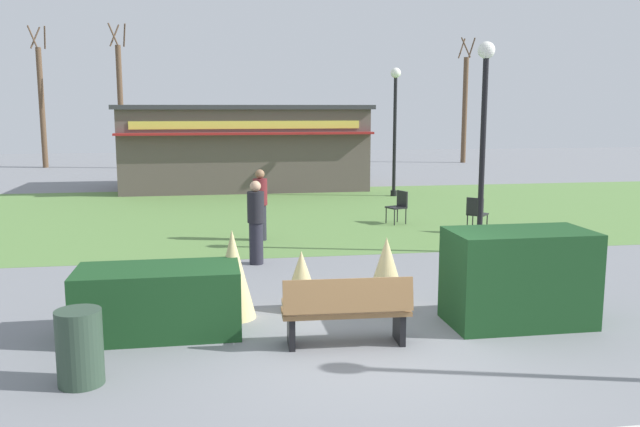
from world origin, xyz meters
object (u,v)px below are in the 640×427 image
object	(u,v)px
lamppost_mid	(484,123)
cafe_chair_east	(399,204)
parked_car_west_slot	(208,159)
tree_left_bg	(465,108)
park_bench	(347,311)
food_kiosk	(244,146)
lamppost_far	(395,117)
cafe_chair_west	(476,212)
tree_right_bg	(121,104)
person_strolling	(260,204)
tree_center_bg	(42,105)
trash_bin	(80,347)
person_standing	(256,222)

from	to	relation	value
lamppost_mid	cafe_chair_east	size ratio (longest dim) A/B	5.04
parked_car_west_slot	tree_left_bg	size ratio (longest dim) A/B	0.63
park_bench	lamppost_mid	world-z (taller)	lamppost_mid
park_bench	food_kiosk	world-z (taller)	food_kiosk
lamppost_far	food_kiosk	xyz separation A→B (m)	(-5.10, 3.36, -1.19)
cafe_chair_west	lamppost_far	bearing A→B (deg)	91.23
tree_left_bg	tree_right_bg	xyz separation A→B (m)	(-18.73, -0.36, 0.18)
lamppost_mid	tree_left_bg	xyz separation A→B (m)	(8.58, 22.74, 0.30)
person_strolling	tree_left_bg	bearing A→B (deg)	-91.61
tree_right_bg	parked_car_west_slot	bearing A→B (deg)	-36.28
food_kiosk	cafe_chair_west	size ratio (longest dim) A/B	10.58
cafe_chair_east	parked_car_west_slot	world-z (taller)	parked_car_west_slot
lamppost_far	cafe_chair_east	bearing A→B (deg)	-104.38
parked_car_west_slot	tree_right_bg	xyz separation A→B (m)	(-4.37, 3.20, 2.64)
lamppost_mid	cafe_chair_east	distance (m)	4.49
cafe_chair_east	parked_car_west_slot	bearing A→B (deg)	108.28
food_kiosk	tree_right_bg	world-z (taller)	tree_right_bg
food_kiosk	tree_center_bg	xyz separation A→B (m)	(-9.81, 10.56, 1.62)
trash_bin	parked_car_west_slot	bearing A→B (deg)	86.65
lamppost_far	park_bench	bearing A→B (deg)	-108.06
tree_left_bg	cafe_chair_east	bearing A→B (deg)	-116.12
park_bench	cafe_chair_west	xyz separation A→B (m)	(4.88, 7.42, 0.05)
food_kiosk	parked_car_west_slot	world-z (taller)	food_kiosk
tree_left_bg	tree_center_bg	distance (m)	22.78
cafe_chair_east	person_strolling	world-z (taller)	person_strolling
person_strolling	tree_center_bg	world-z (taller)	tree_center_bg
person_strolling	parked_car_west_slot	bearing A→B (deg)	-55.01
person_standing	person_strolling	bearing A→B (deg)	-112.37
cafe_chair_west	person_strolling	xyz separation A→B (m)	(-5.45, -0.12, 0.33)
trash_bin	tree_center_bg	xyz separation A→B (m)	(-6.94, 29.14, 2.80)
cafe_chair_west	tree_right_bg	distance (m)	23.12
cafe_chair_west	person_standing	distance (m)	6.27
tree_right_bg	tree_center_bg	xyz separation A→B (m)	(-4.04, 0.87, -0.05)
cafe_chair_east	person_strolling	bearing A→B (deg)	-156.67
food_kiosk	tree_center_bg	world-z (taller)	tree_center_bg
lamppost_mid	parked_car_west_slot	bearing A→B (deg)	106.80
trash_bin	food_kiosk	world-z (taller)	food_kiosk
trash_bin	parked_car_west_slot	size ratio (longest dim) A/B	0.20
parked_car_west_slot	tree_right_bg	distance (m)	6.02
parked_car_west_slot	tree_center_bg	world-z (taller)	tree_center_bg
tree_center_bg	cafe_chair_west	bearing A→B (deg)	-54.37
lamppost_far	trash_bin	bearing A→B (deg)	-117.64
trash_bin	parked_car_west_slot	world-z (taller)	parked_car_west_slot
lamppost_mid	tree_center_bg	world-z (taller)	tree_center_bg
lamppost_far	person_strolling	distance (m)	9.16
food_kiosk	person_strolling	world-z (taller)	food_kiosk
lamppost_far	cafe_chair_west	size ratio (longest dim) A/B	5.04
tree_center_bg	tree_right_bg	bearing A→B (deg)	-12.16
person_standing	tree_center_bg	world-z (taller)	tree_center_bg
tree_center_bg	lamppost_mid	bearing A→B (deg)	-58.60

